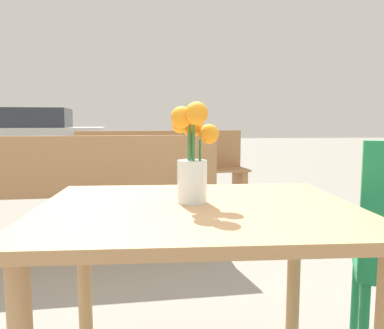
{
  "coord_description": "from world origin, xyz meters",
  "views": [
    {
      "loc": [
        -0.12,
        -1.05,
        0.94
      ],
      "look_at": [
        -0.01,
        0.04,
        0.82
      ],
      "focal_mm": 35.0,
      "sensor_mm": 36.0,
      "label": 1
    }
  ],
  "objects_px": {
    "flower_vase": "(192,158)",
    "bench_near": "(163,168)",
    "bench_middle": "(85,189)",
    "table_front": "(198,241)",
    "parked_car": "(26,135)"
  },
  "relations": [
    {
      "from": "flower_vase",
      "to": "bench_near",
      "type": "xyz_separation_m",
      "value": [
        -0.04,
        2.77,
        -0.37
      ]
    },
    {
      "from": "bench_middle",
      "to": "table_front",
      "type": "bearing_deg",
      "value": -68.91
    },
    {
      "from": "table_front",
      "to": "bench_near",
      "type": "xyz_separation_m",
      "value": [
        -0.05,
        2.81,
        -0.13
      ]
    },
    {
      "from": "bench_near",
      "to": "table_front",
      "type": "bearing_deg",
      "value": -88.93
    },
    {
      "from": "table_front",
      "to": "flower_vase",
      "type": "bearing_deg",
      "value": 107.47
    },
    {
      "from": "table_front",
      "to": "parked_car",
      "type": "bearing_deg",
      "value": 111.1
    },
    {
      "from": "table_front",
      "to": "bench_middle",
      "type": "height_order",
      "value": "bench_middle"
    },
    {
      "from": "bench_near",
      "to": "parked_car",
      "type": "relative_size",
      "value": 0.44
    },
    {
      "from": "bench_near",
      "to": "parked_car",
      "type": "xyz_separation_m",
      "value": [
        -3.44,
        6.24,
        0.14
      ]
    },
    {
      "from": "flower_vase",
      "to": "bench_near",
      "type": "bearing_deg",
      "value": 90.82
    },
    {
      "from": "bench_middle",
      "to": "parked_car",
      "type": "distance_m",
      "value": 7.96
    },
    {
      "from": "bench_middle",
      "to": "parked_car",
      "type": "height_order",
      "value": "parked_car"
    },
    {
      "from": "bench_middle",
      "to": "parked_car",
      "type": "bearing_deg",
      "value": 111.1
    },
    {
      "from": "bench_near",
      "to": "bench_middle",
      "type": "xyz_separation_m",
      "value": [
        -0.57,
        -1.19,
        0.0
      ]
    },
    {
      "from": "table_front",
      "to": "bench_near",
      "type": "relative_size",
      "value": 0.52
    }
  ]
}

